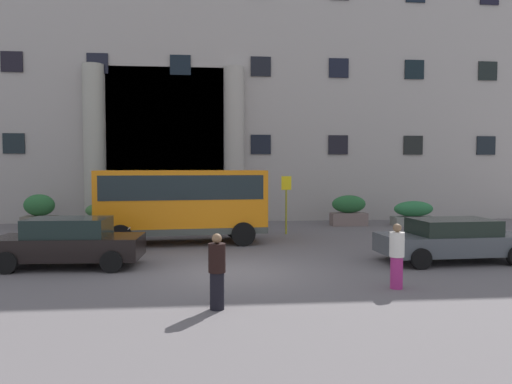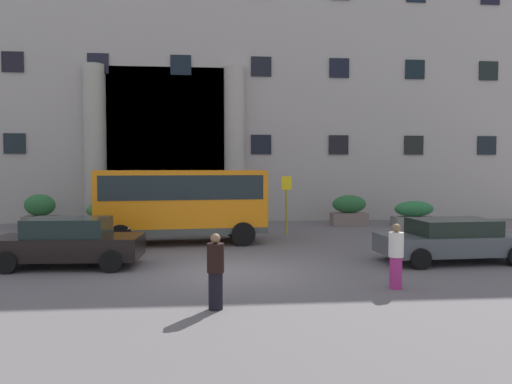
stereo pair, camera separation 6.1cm
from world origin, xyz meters
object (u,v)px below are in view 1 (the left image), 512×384
(parked_coupe_end, at_px, (69,242))
(motorcycle_near_kerb, at_px, (110,241))
(hedge_planter_entrance_right, at_px, (39,212))
(hedge_planter_far_west, at_px, (105,216))
(hedge_planter_east, at_px, (349,211))
(orange_minibus, at_px, (182,200))
(pedestrian_man_crossing, at_px, (217,272))
(bus_stop_sign, at_px, (286,198))
(pedestrian_man_red_shirt, at_px, (397,256))
(parked_hatchback_near, at_px, (452,239))
(hedge_planter_far_east, at_px, (413,214))
(hedge_planter_west, at_px, (173,213))

(parked_coupe_end, height_order, motorcycle_near_kerb, parked_coupe_end)
(hedge_planter_entrance_right, xyz_separation_m, hedge_planter_far_west, (3.09, -0.04, -0.20))
(hedge_planter_east, bearing_deg, orange_minibus, -148.17)
(pedestrian_man_crossing, bearing_deg, orange_minibus, 104.88)
(bus_stop_sign, relative_size, hedge_planter_far_west, 1.34)
(motorcycle_near_kerb, height_order, pedestrian_man_crossing, pedestrian_man_crossing)
(bus_stop_sign, bearing_deg, pedestrian_man_red_shirt, -83.31)
(hedge_planter_far_west, height_order, motorcycle_near_kerb, hedge_planter_far_west)
(parked_coupe_end, xyz_separation_m, parked_hatchback_near, (11.73, -0.28, -0.04))
(parked_hatchback_near, relative_size, motorcycle_near_kerb, 2.30)
(orange_minibus, distance_m, bus_stop_sign, 4.94)
(hedge_planter_entrance_right, bearing_deg, orange_minibus, -36.69)
(orange_minibus, xyz_separation_m, parked_hatchback_near, (8.64, -4.59, -0.99))
(bus_stop_sign, distance_m, parked_hatchback_near, 8.00)
(parked_coupe_end, relative_size, pedestrian_man_crossing, 2.70)
(orange_minibus, xyz_separation_m, hedge_planter_far_west, (-4.04, 5.27, -1.09))
(hedge_planter_entrance_right, height_order, motorcycle_near_kerb, hedge_planter_entrance_right)
(bus_stop_sign, xyz_separation_m, hedge_planter_far_west, (-8.47, 3.11, -0.99))
(parked_hatchback_near, bearing_deg, pedestrian_man_crossing, -152.09)
(parked_hatchback_near, bearing_deg, parked_coupe_end, 175.36)
(orange_minibus, height_order, parked_hatchback_near, orange_minibus)
(motorcycle_near_kerb, bearing_deg, bus_stop_sign, 32.28)
(hedge_planter_east, relative_size, hedge_planter_far_west, 0.95)
(hedge_planter_east, xyz_separation_m, motorcycle_near_kerb, (-10.41, -7.31, -0.29))
(hedge_planter_far_east, xyz_separation_m, hedge_planter_far_west, (-15.45, 0.47, -0.00))
(hedge_planter_entrance_right, bearing_deg, hedge_planter_west, -0.43)
(hedge_planter_west, bearing_deg, pedestrian_man_red_shirt, -64.05)
(parked_coupe_end, xyz_separation_m, pedestrian_man_red_shirt, (8.69, -3.43, 0.05))
(parked_hatchback_near, xyz_separation_m, pedestrian_man_red_shirt, (-3.04, -3.14, 0.10))
(orange_minibus, relative_size, hedge_planter_west, 3.22)
(hedge_planter_west, bearing_deg, hedge_planter_entrance_right, 179.57)
(pedestrian_man_red_shirt, xyz_separation_m, pedestrian_man_crossing, (-4.39, -1.35, -0.00))
(hedge_planter_far_east, distance_m, parked_hatchback_near, 9.79)
(hedge_planter_east, distance_m, motorcycle_near_kerb, 12.72)
(hedge_planter_east, relative_size, motorcycle_near_kerb, 0.90)
(hedge_planter_east, height_order, hedge_planter_far_west, hedge_planter_east)
(hedge_planter_entrance_right, height_order, hedge_planter_far_west, hedge_planter_entrance_right)
(hedge_planter_west, xyz_separation_m, parked_coupe_end, (-2.37, -9.57, 0.03))
(orange_minibus, relative_size, pedestrian_man_red_shirt, 4.13)
(pedestrian_man_red_shirt, bearing_deg, hedge_planter_west, 20.54)
(orange_minibus, height_order, pedestrian_man_crossing, orange_minibus)
(bus_stop_sign, bearing_deg, hedge_planter_entrance_right, 164.76)
(hedge_planter_far_east, relative_size, hedge_planter_far_west, 1.11)
(bus_stop_sign, xyz_separation_m, parked_hatchback_near, (4.20, -6.75, -0.89))
(orange_minibus, height_order, hedge_planter_east, orange_minibus)
(hedge_planter_entrance_right, xyz_separation_m, parked_coupe_end, (4.03, -9.62, -0.06))
(hedge_planter_east, distance_m, parked_coupe_end, 14.58)
(bus_stop_sign, bearing_deg, pedestrian_man_crossing, -106.02)
(hedge_planter_entrance_right, bearing_deg, hedge_planter_far_west, -0.75)
(orange_minibus, bearing_deg, hedge_planter_far_west, 122.18)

